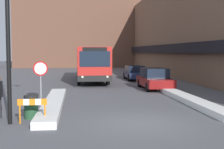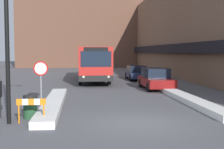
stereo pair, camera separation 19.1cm
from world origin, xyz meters
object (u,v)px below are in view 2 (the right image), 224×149
Objects in this scene: street_lamp at (14,12)px; construction_barricade at (31,106)px; stop_sign at (41,73)px; trash_bin at (30,107)px; parked_car_middle at (137,73)px; city_bus at (93,63)px; parked_car_front at (156,79)px.

construction_barricade is at bearing 1.39° from street_lamp.
stop_sign reaches higher than construction_barricade.
parked_car_middle is at bearing 66.03° from trash_bin.
city_bus is at bearing -169.28° from parked_car_middle.
trash_bin is (-3.23, -16.07, -1.22)m from city_bus.
parked_car_middle is 19.24m from construction_barricade.
parked_car_middle is 2.00× the size of stop_sign.
street_lamp is 7.21× the size of trash_bin.
parked_car_middle is (0.00, 7.66, -0.07)m from parked_car_front.
parked_car_front is 9.41m from stop_sign.
street_lamp reaches higher than parked_car_middle.
parked_car_front is (4.27, -6.86, -0.94)m from city_bus.
city_bus is 12.88m from stop_sign.
trash_bin is 0.86× the size of construction_barricade.
city_bus is 17.55m from street_lamp.
trash_bin is (-7.50, -9.21, -0.28)m from parked_car_front.
construction_barricade is at bearing -112.38° from parked_car_middle.
construction_barricade is (-7.33, -10.12, -0.09)m from parked_car_front.
parked_car_front reaches higher than construction_barricade.
street_lamp is (-7.89, -17.80, 3.51)m from parked_car_middle.
parked_car_front reaches higher than trash_bin.
street_lamp is at bearing -178.61° from construction_barricade.
city_bus is 16.43m from trash_bin.
stop_sign is 4.61m from construction_barricade.
parked_car_middle is 0.65× the size of street_lamp.
city_bus reaches higher than parked_car_front.
stop_sign is (-7.51, -13.28, 0.93)m from parked_car_middle.
stop_sign is at bearing -104.54° from city_bus.
city_bus is 8.13m from parked_car_front.
street_lamp is at bearing -113.90° from parked_car_middle.
city_bus is at bearing 78.64° from trash_bin.
city_bus is 1.68× the size of street_lamp.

